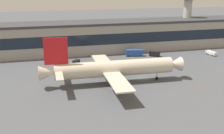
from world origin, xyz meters
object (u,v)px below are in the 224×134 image
Objects in this scene: traffic_cone_0 at (192,86)px; crew_van at (154,53)px; control_tower at (188,11)px; baggage_tug at (76,62)px; belt_loader at (211,53)px; airliner at (112,69)px; fuel_truck at (134,52)px; traffic_cone_1 at (201,86)px.

crew_van is at bearing 84.48° from traffic_cone_0.
control_tower is 7.98× the size of baggage_tug.
belt_loader is at bearing -9.67° from crew_van.
crew_van is at bearing 170.33° from belt_loader.
airliner is at bearing -132.97° from crew_van.
fuel_truck is (-39.47, -19.14, -18.31)m from control_tower.
control_tower is 76.89m from baggage_tug.
traffic_cone_0 is (-33.82, -65.86, -19.89)m from control_tower.
airliner reaches higher than traffic_cone_0.
control_tower is 53.62× the size of traffic_cone_0.
traffic_cone_0 is at bearing -21.78° from airliner.
fuel_truck reaches higher than traffic_cone_0.
fuel_truck is 14.56× the size of traffic_cone_0.
fuel_truck is at bearing 168.43° from belt_loader.
airliner is 32.08m from traffic_cone_1.
belt_loader is (29.31, -4.99, -0.31)m from crew_van.
traffic_cone_0 is (-4.22, -43.69, -1.16)m from crew_van.
crew_van is at bearing 5.49° from baggage_tug.
fuel_truck is 48.95m from traffic_cone_1.
airliner is 41.90m from fuel_truck.
traffic_cone_0 is 0.98× the size of traffic_cone_1.
airliner is 8.03× the size of belt_loader.
control_tower reaches higher than belt_loader.
airliner reaches higher than baggage_tug.
airliner reaches higher than belt_loader.
airliner reaches higher than traffic_cone_1.
fuel_truck reaches higher than belt_loader.
airliner reaches higher than fuel_truck.
baggage_tug is 31.10m from fuel_truck.
baggage_tug is 56.55m from traffic_cone_1.
fuel_truck is at bearing 96.88° from traffic_cone_0.
baggage_tug reaches higher than traffic_cone_1.
traffic_cone_0 is at bearing -95.52° from crew_van.
baggage_tug is (-69.78, -26.03, -19.11)m from control_tower.
crew_van is 29.74m from belt_loader.
belt_loader reaches higher than traffic_cone_0.
control_tower is 33.17m from belt_loader.
baggage_tug is at bearing 133.02° from traffic_cone_1.
crew_van is at bearing 47.03° from airliner.
crew_van is 0.62× the size of fuel_truck.
crew_van is 0.83× the size of belt_loader.
control_tower is at bearing 25.88° from fuel_truck.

